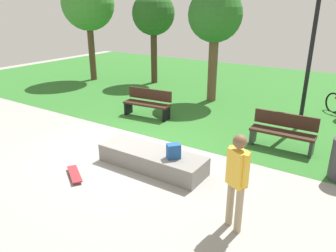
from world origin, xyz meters
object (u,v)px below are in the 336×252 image
Objects in this scene: skateboard_by_ledge at (75,174)px; tree_broad_elm at (153,15)px; concrete_ledge at (152,159)px; park_bench_center_lawn at (148,103)px; skater_performing_trick at (237,176)px; tree_tall_oak at (88,4)px; park_bench_near_lamppost at (283,131)px; backpack_on_ledge at (174,151)px; lamp_post at (312,47)px; tree_leaning_ash at (215,17)px.

tree_broad_elm is at bearing 114.71° from skateboard_by_ledge.
concrete_ledge is 1.55× the size of park_bench_center_lawn.
tree_tall_oak is (-10.32, 6.97, 2.57)m from skater_performing_trick.
tree_tall_oak is (-10.13, 3.29, 3.06)m from park_bench_near_lamppost.
backpack_on_ledge is 0.20× the size of park_bench_near_lamppost.
tree_tall_oak reaches higher than park_bench_center_lawn.
lamp_post is (3.39, 5.90, 2.33)m from skateboard_by_ledge.
lamp_post is at bearing 64.26° from concrete_ledge.
park_bench_near_lamppost is at bearing -41.16° from tree_leaning_ash.
skater_performing_trick is at bearing -39.77° from park_bench_center_lawn.
skateboard_by_ledge is at bearing -88.61° from tree_leaning_ash.
skater_performing_trick is at bearing -61.29° from tree_leaning_ash.
skateboard_by_ledge is 10.53m from tree_tall_oak.
backpack_on_ledge is 0.07× the size of tree_tall_oak.
tree_broad_elm reaches higher than park_bench_near_lamppost.
tree_broad_elm reaches higher than skater_performing_trick.
skater_performing_trick is 1.02× the size of park_bench_center_lawn.
tree_leaning_ash is at bearing -1.89° from tree_tall_oak.
backpack_on_ledge is 0.41× the size of skateboard_by_ledge.
park_bench_center_lawn is at bearing -107.27° from tree_leaning_ash.
tree_broad_elm is (-3.68, 1.34, -0.01)m from tree_leaning_ash.
park_bench_center_lawn is at bearing 140.23° from skater_performing_trick.
skater_performing_trick is at bearing -88.56° from lamp_post.
skateboard_by_ledge is 7.67m from tree_leaning_ash.
park_bench_near_lamppost is 2.71m from lamp_post.
park_bench_near_lamppost is 0.39× the size of tree_broad_elm.
skater_performing_trick is (1.77, -0.95, 0.40)m from backpack_on_ledge.
lamp_post is at bearing 21.66° from park_bench_center_lawn.
park_bench_center_lawn is (-2.23, 2.86, 0.27)m from concrete_ledge.
tree_leaning_ash is 1.01× the size of tree_broad_elm.
concrete_ledge is at bearing -51.95° from park_bench_center_lawn.
tree_leaning_ash is (-3.70, 6.75, 2.14)m from skater_performing_trick.
tree_leaning_ash is at bearing 118.71° from skater_performing_trick.
lamp_post reaches higher than backpack_on_ledge.
tree_leaning_ash reaches higher than skateboard_by_ledge.
concrete_ledge reaches higher than skateboard_by_ledge.
tree_broad_elm is (-2.78, 4.26, 2.62)m from park_bench_center_lawn.
tree_broad_elm is 1.06× the size of lamp_post.
tree_leaning_ash reaches higher than backpack_on_ledge.
skateboard_by_ledge is 9.71m from tree_broad_elm.
skater_performing_trick is at bearing 4.65° from skateboard_by_ledge.
skater_performing_trick is at bearing -47.62° from tree_broad_elm.
park_bench_near_lamppost is 0.39× the size of tree_leaning_ash.
backpack_on_ledge is (0.60, -0.03, 0.37)m from concrete_ledge.
tree_leaning_ash is 3.92m from tree_broad_elm.
tree_broad_elm reaches higher than lamp_post.
skateboard_by_ledge is at bearing -130.03° from park_bench_near_lamppost.
lamp_post is (3.56, -1.15, -0.72)m from tree_leaning_ash.
tree_tall_oak is at bearing -83.85° from backpack_on_ledge.
concrete_ledge is 0.62× the size of tree_broad_elm.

